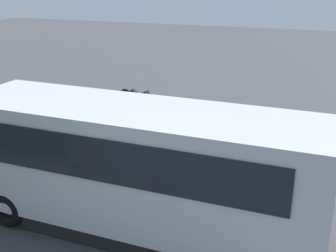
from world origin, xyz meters
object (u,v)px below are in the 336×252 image
at_px(spectator_left, 196,157).
at_px(stunt_motorcycle, 142,102).
at_px(tour_bus, 136,171).
at_px(spectator_centre, 157,149).
at_px(spectator_far_left, 236,163).
at_px(spectator_right, 117,142).
at_px(parked_motorcycle_silver, 277,203).
at_px(traffic_cone, 203,126).

xyz_separation_m(spectator_left, stunt_motorcycle, (3.89, -4.71, 0.01)).
height_order(tour_bus, spectator_centre, tour_bus).
bearing_deg(stunt_motorcycle, tour_bus, 113.07).
bearing_deg(stunt_motorcycle, spectator_left, 129.55).
distance_m(spectator_far_left, stunt_motorcycle, 7.01).
xyz_separation_m(spectator_centre, spectator_right, (1.42, -0.04, 0.02)).
bearing_deg(spectator_left, spectator_centre, 0.07).
xyz_separation_m(parked_motorcycle_silver, stunt_motorcycle, (6.46, -5.73, 0.50)).
distance_m(spectator_left, spectator_right, 2.70).
relative_size(tour_bus, parked_motorcycle_silver, 4.42).
relative_size(spectator_far_left, stunt_motorcycle, 0.84).
xyz_separation_m(tour_bus, spectator_right, (1.99, -2.80, -0.57)).
height_order(stunt_motorcycle, traffic_cone, stunt_motorcycle).
relative_size(spectator_far_left, traffic_cone, 2.73).
bearing_deg(spectator_left, tour_bus, 75.68).
bearing_deg(traffic_cone, spectator_centre, 87.94).
xyz_separation_m(spectator_centre, traffic_cone, (-0.17, -4.59, -0.74)).
bearing_deg(spectator_centre, stunt_motorcycle, -60.99).
relative_size(spectator_left, spectator_right, 0.92).
xyz_separation_m(stunt_motorcycle, traffic_cone, (-2.78, 0.12, -0.68)).
bearing_deg(parked_motorcycle_silver, spectator_left, -21.67).
bearing_deg(spectator_far_left, tour_bus, 54.03).
xyz_separation_m(spectator_far_left, spectator_left, (1.24, -0.08, -0.05)).
xyz_separation_m(spectator_far_left, spectator_centre, (2.52, -0.08, 0.03)).
relative_size(spectator_left, stunt_motorcycle, 0.80).
bearing_deg(spectator_left, spectator_far_left, 176.45).
bearing_deg(spectator_far_left, stunt_motorcycle, -42.99).
bearing_deg(traffic_cone, stunt_motorcycle, -2.45).
bearing_deg(tour_bus, spectator_right, -54.63).
distance_m(spectator_centre, parked_motorcycle_silver, 4.02).
xyz_separation_m(parked_motorcycle_silver, traffic_cone, (3.69, -5.61, -0.18)).
distance_m(tour_bus, stunt_motorcycle, 8.14).
distance_m(spectator_far_left, spectator_left, 1.25).
height_order(tour_bus, spectator_far_left, tour_bus).
xyz_separation_m(tour_bus, spectator_left, (-0.71, -2.76, -0.67)).
xyz_separation_m(spectator_far_left, parked_motorcycle_silver, (-1.33, 0.95, -0.54)).
distance_m(spectator_right, traffic_cone, 4.87).
xyz_separation_m(spectator_right, stunt_motorcycle, (1.19, -4.66, -0.09)).
height_order(spectator_right, traffic_cone, spectator_right).
bearing_deg(spectator_right, spectator_left, 179.10).
xyz_separation_m(tour_bus, spectator_far_left, (-1.95, -2.69, -0.62)).
bearing_deg(spectator_centre, parked_motorcycle_silver, 165.14).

